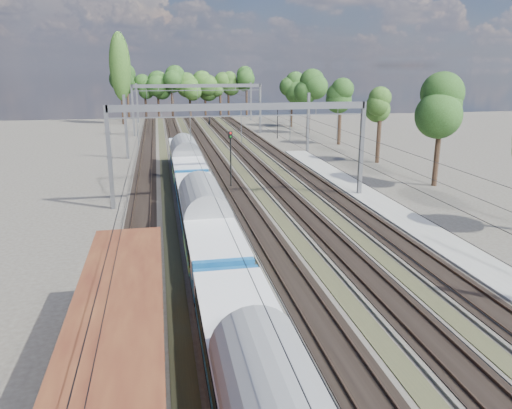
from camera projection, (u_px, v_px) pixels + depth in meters
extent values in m
cube|color=#47423A|center=(146.00, 172.00, 58.69)|extent=(3.00, 130.00, 0.15)
cube|color=black|center=(145.00, 171.00, 58.67)|extent=(2.50, 130.00, 0.06)
cube|color=#473326|center=(139.00, 171.00, 58.51)|extent=(0.08, 130.00, 0.14)
cube|color=#473326|center=(152.00, 170.00, 58.77)|extent=(0.08, 130.00, 0.14)
cube|color=#47423A|center=(184.00, 171.00, 59.52)|extent=(3.00, 130.00, 0.15)
cube|color=black|center=(184.00, 170.00, 59.50)|extent=(2.50, 130.00, 0.06)
cube|color=#473326|center=(178.00, 169.00, 59.34)|extent=(0.08, 130.00, 0.14)
cube|color=#473326|center=(190.00, 169.00, 59.60)|extent=(0.08, 130.00, 0.14)
cube|color=#47423A|center=(221.00, 169.00, 60.35)|extent=(3.00, 130.00, 0.15)
cube|color=black|center=(221.00, 169.00, 60.33)|extent=(2.50, 130.00, 0.06)
cube|color=#473326|center=(215.00, 168.00, 60.17)|extent=(0.08, 130.00, 0.14)
cube|color=#473326|center=(227.00, 168.00, 60.43)|extent=(0.08, 130.00, 0.14)
cube|color=#47423A|center=(258.00, 168.00, 61.18)|extent=(3.00, 130.00, 0.15)
cube|color=black|center=(258.00, 167.00, 61.16)|extent=(2.50, 130.00, 0.06)
cube|color=#473326|center=(252.00, 167.00, 61.00)|extent=(0.08, 130.00, 0.14)
cube|color=#473326|center=(264.00, 166.00, 61.26)|extent=(0.08, 130.00, 0.14)
cube|color=#47423A|center=(293.00, 167.00, 62.01)|extent=(3.00, 130.00, 0.15)
cube|color=black|center=(293.00, 166.00, 61.99)|extent=(2.50, 130.00, 0.06)
cube|color=#473326|center=(288.00, 165.00, 61.83)|extent=(0.08, 130.00, 0.14)
cube|color=#473326|center=(299.00, 165.00, 62.09)|extent=(0.08, 130.00, 0.14)
cube|color=#363523|center=(165.00, 172.00, 59.12)|extent=(1.10, 130.00, 0.05)
cube|color=#363523|center=(203.00, 170.00, 59.95)|extent=(1.10, 130.00, 0.05)
cube|color=#363523|center=(240.00, 169.00, 60.78)|extent=(1.10, 130.00, 0.05)
cube|color=#363523|center=(276.00, 168.00, 61.61)|extent=(1.10, 130.00, 0.05)
cube|color=gray|center=(414.00, 225.00, 38.91)|extent=(3.00, 70.00, 0.30)
cube|color=slate|center=(110.00, 158.00, 42.86)|extent=(0.35, 0.35, 9.00)
cube|color=slate|center=(361.00, 150.00, 47.10)|extent=(0.35, 0.35, 9.00)
cube|color=slate|center=(241.00, 107.00, 43.85)|extent=(23.00, 0.35, 0.60)
cube|color=slate|center=(133.00, 111.00, 88.24)|extent=(0.35, 0.35, 9.00)
cube|color=slate|center=(260.00, 109.00, 92.48)|extent=(0.35, 0.35, 9.00)
cube|color=slate|center=(197.00, 86.00, 89.23)|extent=(23.00, 0.35, 0.60)
cube|color=slate|center=(126.00, 127.00, 66.56)|extent=(0.35, 0.35, 8.50)
cube|color=slate|center=(137.00, 103.00, 109.10)|extent=(0.35, 0.35, 8.50)
cube|color=slate|center=(308.00, 123.00, 71.23)|extent=(0.35, 0.35, 8.50)
cube|color=slate|center=(251.00, 102.00, 113.77)|extent=(0.35, 0.35, 8.50)
cylinder|color=black|center=(143.00, 126.00, 57.23)|extent=(0.03, 130.00, 0.03)
cylinder|color=black|center=(142.00, 116.00, 56.94)|extent=(0.03, 130.00, 0.03)
cylinder|color=black|center=(182.00, 125.00, 58.06)|extent=(0.03, 130.00, 0.03)
cylinder|color=black|center=(182.00, 116.00, 57.77)|extent=(0.03, 130.00, 0.03)
cylinder|color=black|center=(221.00, 124.00, 58.89)|extent=(0.03, 130.00, 0.03)
cylinder|color=black|center=(220.00, 115.00, 58.60)|extent=(0.03, 130.00, 0.03)
cylinder|color=black|center=(258.00, 123.00, 59.72)|extent=(0.03, 130.00, 0.03)
cylinder|color=black|center=(258.00, 114.00, 59.43)|extent=(0.03, 130.00, 0.03)
cylinder|color=black|center=(294.00, 123.00, 60.55)|extent=(0.03, 130.00, 0.03)
cylinder|color=black|center=(294.00, 114.00, 60.26)|extent=(0.03, 130.00, 0.03)
cylinder|color=black|center=(128.00, 103.00, 119.05)|extent=(0.56, 0.56, 7.11)
sphere|color=#233D16|center=(127.00, 79.00, 117.52)|extent=(5.39, 5.39, 5.39)
cylinder|color=black|center=(143.00, 102.00, 120.13)|extent=(0.56, 0.56, 7.24)
sphere|color=#233D16|center=(141.00, 78.00, 118.57)|extent=(4.06, 4.06, 4.06)
cylinder|color=black|center=(156.00, 102.00, 121.34)|extent=(0.56, 0.56, 7.38)
sphere|color=#233D16|center=(154.00, 77.00, 119.75)|extent=(4.41, 4.41, 4.41)
cylinder|color=black|center=(176.00, 102.00, 121.96)|extent=(0.56, 0.56, 6.99)
sphere|color=#233D16|center=(175.00, 79.00, 120.46)|extent=(5.14, 5.14, 5.14)
cylinder|color=black|center=(186.00, 105.00, 121.99)|extent=(0.56, 0.56, 5.87)
sphere|color=#233D16|center=(185.00, 85.00, 120.73)|extent=(4.96, 4.96, 4.96)
cylinder|color=black|center=(203.00, 102.00, 122.44)|extent=(0.56, 0.56, 7.27)
sphere|color=#233D16|center=(202.00, 77.00, 120.87)|extent=(4.81, 4.81, 4.81)
cylinder|color=black|center=(218.00, 101.00, 123.06)|extent=(0.56, 0.56, 7.38)
sphere|color=#233D16|center=(218.00, 77.00, 121.47)|extent=(4.79, 4.79, 4.79)
cylinder|color=black|center=(231.00, 104.00, 125.58)|extent=(0.56, 0.56, 5.78)
sphere|color=#233D16|center=(231.00, 85.00, 124.34)|extent=(4.75, 4.75, 4.75)
cylinder|color=black|center=(243.00, 102.00, 127.21)|extent=(0.56, 0.56, 6.49)
sphere|color=#233D16|center=(243.00, 81.00, 125.81)|extent=(4.53, 4.53, 4.53)
cylinder|color=black|center=(436.00, 159.00, 52.42)|extent=(0.56, 0.56, 5.51)
sphere|color=#233D16|center=(440.00, 116.00, 51.24)|extent=(3.67, 3.67, 3.67)
cylinder|color=black|center=(373.00, 139.00, 65.55)|extent=(0.56, 0.56, 5.63)
sphere|color=#233D16|center=(375.00, 105.00, 64.34)|extent=(4.33, 4.33, 4.33)
cylinder|color=black|center=(337.00, 126.00, 77.65)|extent=(0.56, 0.56, 6.29)
sphere|color=#233D16|center=(338.00, 93.00, 76.29)|extent=(3.38, 3.38, 3.38)
cylinder|color=black|center=(317.00, 116.00, 91.23)|extent=(0.56, 0.56, 6.66)
sphere|color=#233D16|center=(318.00, 86.00, 89.80)|extent=(4.65, 4.65, 4.65)
cylinder|color=black|center=(289.00, 113.00, 104.57)|extent=(0.56, 0.56, 5.07)
sphere|color=#233D16|center=(289.00, 94.00, 103.48)|extent=(4.65, 4.65, 4.65)
cylinder|color=black|center=(121.00, 86.00, 105.65)|extent=(0.70, 0.70, 16.00)
ellipsoid|color=#29511B|center=(120.00, 67.00, 104.58)|extent=(4.40, 4.40, 14.08)
cube|color=black|center=(237.00, 354.00, 20.81)|extent=(2.13, 3.19, 0.85)
cube|color=black|center=(217.00, 284.00, 27.41)|extent=(2.13, 3.19, 0.85)
cube|color=black|center=(196.00, 210.00, 41.48)|extent=(2.13, 3.19, 0.85)
cube|color=#0F478A|center=(204.00, 218.00, 34.02)|extent=(2.98, 21.27, 2.02)
cube|color=silver|center=(204.00, 210.00, 33.87)|extent=(3.06, 20.42, 1.01)
cube|color=black|center=(226.00, 209.00, 34.16)|extent=(0.04, 18.08, 0.74)
cube|color=#F1EC0C|center=(211.00, 249.00, 29.74)|extent=(3.08, 5.96, 0.74)
cylinder|color=gray|center=(204.00, 203.00, 33.75)|extent=(3.02, 21.27, 3.02)
cube|color=black|center=(191.00, 190.00, 48.08)|extent=(2.13, 3.19, 0.85)
cube|color=black|center=(183.00, 162.00, 62.16)|extent=(2.13, 3.19, 0.85)
cube|color=#0F478A|center=(186.00, 160.00, 54.69)|extent=(2.98, 21.27, 2.02)
cube|color=silver|center=(185.00, 155.00, 54.55)|extent=(3.06, 20.42, 1.01)
cube|color=black|center=(199.00, 155.00, 54.83)|extent=(0.04, 18.08, 0.74)
cube|color=#F1EC0C|center=(188.00, 174.00, 50.41)|extent=(3.08, 5.96, 0.74)
cylinder|color=gray|center=(185.00, 151.00, 54.42)|extent=(3.02, 21.27, 3.02)
cube|color=black|center=(131.00, 313.00, 24.29)|extent=(2.20, 2.86, 0.77)
cube|color=black|center=(124.00, 368.00, 19.06)|extent=(2.97, 15.40, 0.22)
cube|color=#461A12|center=(121.00, 332.00, 18.65)|extent=(2.97, 15.40, 2.86)
cube|color=#461A12|center=(118.00, 296.00, 18.25)|extent=(3.19, 15.40, 0.13)
imported|color=black|center=(209.00, 121.00, 103.94)|extent=(0.55, 0.77, 1.98)
cylinder|color=black|center=(231.00, 164.00, 50.80)|extent=(0.14, 0.14, 5.12)
cube|color=black|center=(230.00, 135.00, 50.02)|extent=(0.42, 0.34, 0.72)
sphere|color=red|center=(231.00, 133.00, 49.83)|extent=(0.16, 0.16, 0.16)
sphere|color=#0C9919|center=(231.00, 137.00, 49.93)|extent=(0.16, 0.16, 0.16)
cylinder|color=black|center=(277.00, 124.00, 85.84)|extent=(0.14, 0.14, 4.98)
cube|color=black|center=(278.00, 107.00, 85.08)|extent=(0.38, 0.28, 0.70)
sphere|color=red|center=(278.00, 106.00, 84.90)|extent=(0.16, 0.16, 0.16)
sphere|color=#0C9919|center=(278.00, 108.00, 85.00)|extent=(0.16, 0.16, 0.16)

